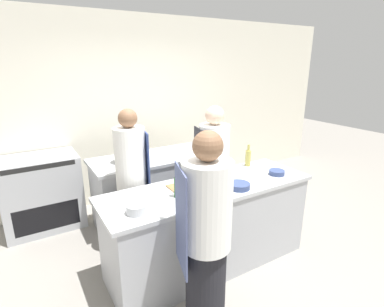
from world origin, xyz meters
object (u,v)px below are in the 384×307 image
chef_at_prep_near (206,238)px  bowl_prep_small (136,209)px  bowl_ceramic_blue (277,172)px  oven_range (42,193)px  bottle_vinegar (214,178)px  bowl_mixing_large (239,186)px  bottle_cooking_oil (210,173)px  bottle_wine (248,157)px  chef_at_stove (132,185)px  bottle_olive_oil (178,187)px  cup (209,185)px  stockpot (124,153)px  chef_at_pass_far (213,172)px

chef_at_prep_near → bowl_prep_small: chef_at_prep_near is taller
chef_at_prep_near → bowl_ceramic_blue: chef_at_prep_near is taller
oven_range → bottle_vinegar: bearing=-50.1°
chef_at_prep_near → bowl_ceramic_blue: (1.30, 0.53, 0.11)m
chef_at_prep_near → bowl_mixing_large: size_ratio=7.85×
chef_at_prep_near → bowl_mixing_large: (0.70, 0.45, 0.11)m
bottle_cooking_oil → bowl_ceramic_blue: (0.75, -0.22, -0.07)m
bottle_vinegar → bottle_wine: bottle_wine is taller
chef_at_prep_near → bottle_wine: bearing=-36.1°
chef_at_stove → bowl_prep_small: size_ratio=10.09×
bottle_cooking_oil → bowl_prep_small: bearing=-164.7°
chef_at_prep_near → chef_at_stove: bearing=22.5°
bottle_olive_oil → bottle_vinegar: 0.45m
bottle_vinegar → bowl_mixing_large: (0.16, -0.20, -0.04)m
bowl_mixing_large → bottle_vinegar: bearing=128.8°
chef_at_stove → bottle_cooking_oil: size_ratio=7.13×
cup → bottle_olive_oil: bearing=176.7°
bottle_olive_oil → bottle_wine: bottle_wine is taller
bottle_cooking_oil → bowl_ceramic_blue: bottle_cooking_oil is taller
bottle_vinegar → cup: 0.14m
stockpot → bottle_olive_oil: bearing=-85.3°
bottle_olive_oil → cup: bearing=-3.3°
chef_at_pass_far → bowl_prep_small: 1.44m
bottle_wine → oven_range: bearing=145.3°
oven_range → chef_at_prep_near: 2.62m
stockpot → chef_at_stove: bearing=-101.4°
bowl_prep_small → cup: (0.78, 0.08, 0.01)m
bowl_prep_small → chef_at_pass_far: bearing=28.4°
bottle_wine → bottle_olive_oil: bearing=-164.0°
oven_range → bottle_olive_oil: bottle_olive_oil is taller
stockpot → chef_at_pass_far: bearing=-34.2°
bottle_olive_oil → bottle_wine: size_ratio=0.98×
bottle_olive_oil → cup: bottle_olive_oil is taller
oven_range → bowl_mixing_large: (1.64, -1.97, 0.46)m
chef_at_stove → cup: bearing=50.0°
bowl_prep_small → chef_at_prep_near: bearing=-54.2°
bottle_wine → stockpot: (-1.23, 0.88, 0.02)m
chef_at_stove → bottle_vinegar: size_ratio=9.16×
bottle_vinegar → bowl_ceramic_blue: size_ratio=1.07×
bottle_wine → cup: bottle_wine is taller
bottle_vinegar → bottle_wine: 0.74m
chef_at_prep_near → bowl_ceramic_blue: 1.41m
bottle_vinegar → stockpot: stockpot is taller
chef_at_prep_near → bowl_mixing_large: chef_at_prep_near is taller
chef_at_stove → bowl_ceramic_blue: bearing=74.1°
bottle_olive_oil → bowl_prep_small: size_ratio=1.57×
bottle_olive_oil → chef_at_prep_near: bearing=-98.0°
bottle_vinegar → oven_range: bearing=129.9°
oven_range → chef_at_stove: bearing=-55.1°
bottle_vinegar → chef_at_stove: bearing=138.1°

